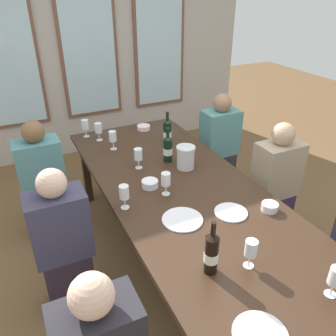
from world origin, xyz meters
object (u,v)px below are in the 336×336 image
at_px(wine_glass_0, 98,128).
at_px(wine_glass_1, 85,126).
at_px(wine_glass_5, 251,249).
at_px(wine_glass_6, 336,278).
at_px(white_plate_1, 182,219).
at_px(wine_glass_2, 124,193).
at_px(wine_bottle_0, 211,253).
at_px(seated_person_5, 274,185).
at_px(wine_glass_3, 138,155).
at_px(seated_person_3, 219,147).
at_px(seated_person_4, 63,245).
at_px(seated_person_2, 43,183).
at_px(wine_glass_4, 113,137).
at_px(tasting_bowl_2, 144,127).
at_px(metal_pitcher, 186,157).
at_px(white_plate_0, 260,335).
at_px(wine_bottle_2, 167,132).
at_px(wine_bottle_1, 168,149).
at_px(white_plate_2, 231,212).
at_px(tasting_bowl_0, 150,184).
at_px(tasting_bowl_1, 270,207).
at_px(wine_glass_7, 166,180).
at_px(dining_table, 183,196).

bearing_deg(wine_glass_0, wine_glass_1, 123.48).
distance_m(wine_glass_5, wine_glass_6, 0.42).
distance_m(white_plate_1, wine_glass_2, 0.43).
bearing_deg(white_plate_1, wine_bottle_0, -99.10).
distance_m(white_plate_1, seated_person_5, 1.16).
bearing_deg(wine_glass_3, seated_person_3, 21.59).
bearing_deg(wine_glass_6, seated_person_4, 132.44).
distance_m(wine_glass_6, seated_person_2, 2.40).
xyz_separation_m(wine_bottle_0, wine_glass_2, (-0.22, 0.75, -0.01)).
bearing_deg(wine_glass_4, seated_person_5, -37.32).
relative_size(tasting_bowl_2, wine_glass_1, 0.78).
bearing_deg(metal_pitcher, white_plate_0, -106.07).
bearing_deg(seated_person_4, wine_glass_5, -45.47).
height_order(wine_bottle_0, seated_person_2, seated_person_2).
height_order(wine_bottle_2, seated_person_4, seated_person_4).
height_order(wine_glass_3, seated_person_2, seated_person_2).
bearing_deg(wine_bottle_1, wine_glass_1, 121.66).
height_order(wine_bottle_2, wine_glass_3, wine_bottle_2).
bearing_deg(white_plate_2, seated_person_5, 27.97).
bearing_deg(wine_bottle_1, white_plate_0, -101.94).
distance_m(white_plate_0, wine_glass_3, 1.66).
bearing_deg(seated_person_5, tasting_bowl_0, 173.05).
bearing_deg(tasting_bowl_1, seated_person_5, 44.01).
relative_size(wine_bottle_2, tasting_bowl_2, 2.37).
bearing_deg(seated_person_2, wine_glass_3, -33.28).
distance_m(wine_glass_4, seated_person_4, 1.13).
bearing_deg(wine_glass_5, wine_glass_7, 96.70).
bearing_deg(white_plate_2, wine_bottle_0, -136.37).
xyz_separation_m(wine_bottle_0, tasting_bowl_2, (0.43, 1.98, -0.10)).
bearing_deg(dining_table, wine_glass_6, -80.35).
relative_size(wine_glass_5, seated_person_4, 0.16).
xyz_separation_m(wine_glass_0, seated_person_5, (1.22, -1.13, -0.34)).
relative_size(wine_bottle_2, wine_glass_5, 1.84).
height_order(tasting_bowl_2, seated_person_5, seated_person_5).
relative_size(wine_bottle_1, wine_glass_0, 1.74).
relative_size(wine_bottle_1, tasting_bowl_2, 2.24).
distance_m(tasting_bowl_0, wine_glass_2, 0.32).
distance_m(metal_pitcher, seated_person_4, 1.15).
height_order(white_plate_2, metal_pitcher, metal_pitcher).
xyz_separation_m(white_plate_0, wine_glass_5, (0.21, 0.36, 0.12)).
relative_size(wine_bottle_1, seated_person_3, 0.27).
bearing_deg(wine_glass_3, seated_person_4, -150.08).
distance_m(wine_bottle_2, tasting_bowl_1, 1.27).
distance_m(wine_bottle_2, wine_glass_2, 1.06).
bearing_deg(wine_glass_0, wine_glass_3, -78.55).
xyz_separation_m(tasting_bowl_0, tasting_bowl_1, (0.61, -0.63, 0.00)).
height_order(tasting_bowl_2, wine_glass_5, wine_glass_5).
relative_size(tasting_bowl_0, seated_person_2, 0.11).
height_order(metal_pitcher, wine_bottle_1, wine_bottle_1).
height_order(white_plate_2, seated_person_5, seated_person_5).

